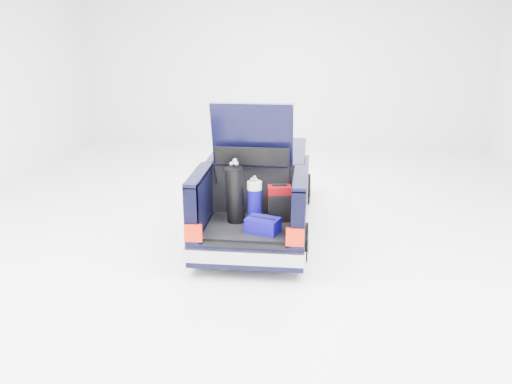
# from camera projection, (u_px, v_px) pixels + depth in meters

# --- Properties ---
(ground) EXTENTS (14.00, 14.00, 0.00)m
(ground) POSITION_uv_depth(u_px,v_px,m) (259.00, 227.00, 10.04)
(ground) COLOR white
(ground) RESTS_ON ground
(car) EXTENTS (1.87, 4.65, 2.47)m
(car) POSITION_uv_depth(u_px,v_px,m) (260.00, 190.00, 9.93)
(car) COLOR black
(car) RESTS_ON ground
(red_suitcase) EXTENTS (0.40, 0.29, 0.61)m
(red_suitcase) POSITION_uv_depth(u_px,v_px,m) (279.00, 203.00, 8.59)
(red_suitcase) COLOR #620307
(red_suitcase) RESTS_ON car
(black_golf_bag) EXTENTS (0.37, 0.42, 1.02)m
(black_golf_bag) POSITION_uv_depth(u_px,v_px,m) (235.00, 195.00, 8.46)
(black_golf_bag) COLOR black
(black_golf_bag) RESTS_ON car
(blue_golf_bag) EXTENTS (0.26, 0.26, 0.77)m
(blue_golf_bag) POSITION_uv_depth(u_px,v_px,m) (254.00, 202.00, 8.47)
(blue_golf_bag) COLOR black
(blue_golf_bag) RESTS_ON car
(blue_duffel) EXTENTS (0.56, 0.46, 0.25)m
(blue_duffel) POSITION_uv_depth(u_px,v_px,m) (263.00, 225.00, 8.16)
(blue_duffel) COLOR #0C0469
(blue_duffel) RESTS_ON car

